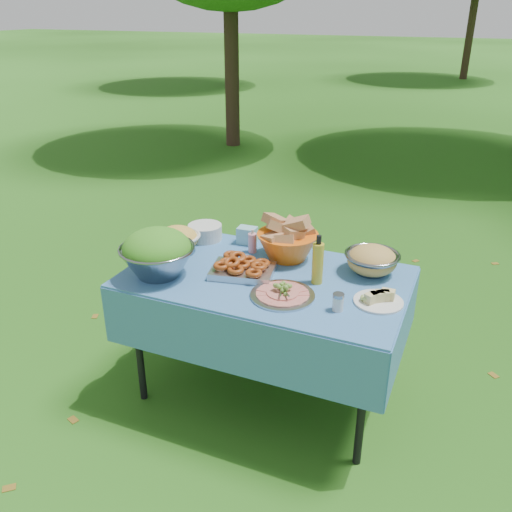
{
  "coord_description": "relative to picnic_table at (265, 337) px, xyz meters",
  "views": [
    {
      "loc": [
        0.95,
        -2.35,
        2.05
      ],
      "look_at": [
        -0.06,
        0.0,
        0.86
      ],
      "focal_mm": 38.0,
      "sensor_mm": 36.0,
      "label": 1
    }
  ],
  "objects": [
    {
      "name": "charcuterie_platter",
      "position": [
        0.16,
        -0.17,
        0.42
      ],
      "size": [
        0.37,
        0.37,
        0.07
      ],
      "primitive_type": "cylinder",
      "rotation": [
        0.0,
        0.0,
        0.16
      ],
      "color": "#A3A5AA",
      "rests_on": "picnic_table"
    },
    {
      "name": "bread_bowl",
      "position": [
        0.03,
        0.25,
        0.49
      ],
      "size": [
        0.41,
        0.41,
        0.23
      ],
      "primitive_type": null,
      "rotation": [
        0.0,
        0.0,
        0.25
      ],
      "color": "#E45E10",
      "rests_on": "picnic_table"
    },
    {
      "name": "salad_bowl",
      "position": [
        -0.52,
        -0.21,
        0.51
      ],
      "size": [
        0.51,
        0.51,
        0.26
      ],
      "primitive_type": null,
      "rotation": [
        0.0,
        0.0,
        -0.42
      ],
      "color": "gray",
      "rests_on": "picnic_table"
    },
    {
      "name": "cheese_plate",
      "position": [
        0.6,
        -0.05,
        0.41
      ],
      "size": [
        0.28,
        0.28,
        0.06
      ],
      "primitive_type": "cylinder",
      "rotation": [
        0.0,
        0.0,
        -0.19
      ],
      "color": "silver",
      "rests_on": "picnic_table"
    },
    {
      "name": "ground",
      "position": [
        0.0,
        0.0,
        -0.38
      ],
      "size": [
        80.0,
        80.0,
        0.0
      ],
      "primitive_type": "plane",
      "color": "#143409",
      "rests_on": "ground"
    },
    {
      "name": "shaker",
      "position": [
        0.44,
        -0.2,
        0.42
      ],
      "size": [
        0.06,
        0.06,
        0.09
      ],
      "primitive_type": "cylinder",
      "rotation": [
        0.0,
        0.0,
        -0.22
      ],
      "color": "silver",
      "rests_on": "picnic_table"
    },
    {
      "name": "pasta_bowl_white",
      "position": [
        -0.59,
        0.09,
        0.45
      ],
      "size": [
        0.29,
        0.29,
        0.15
      ],
      "primitive_type": null,
      "rotation": [
        0.0,
        0.0,
        0.1
      ],
      "color": "silver",
      "rests_on": "picnic_table"
    },
    {
      "name": "oil_bottle",
      "position": [
        0.27,
        0.03,
        0.51
      ],
      "size": [
        0.08,
        0.08,
        0.26
      ],
      "primitive_type": "cylinder",
      "rotation": [
        0.0,
        0.0,
        0.4
      ],
      "color": "gold",
      "rests_on": "picnic_table"
    },
    {
      "name": "pasta_bowl_steel",
      "position": [
        0.5,
        0.25,
        0.46
      ],
      "size": [
        0.35,
        0.35,
        0.15
      ],
      "primitive_type": null,
      "rotation": [
        0.0,
        0.0,
        -0.28
      ],
      "color": "gray",
      "rests_on": "picnic_table"
    },
    {
      "name": "picnic_table",
      "position": [
        0.0,
        0.0,
        0.0
      ],
      "size": [
        1.46,
        0.86,
        0.76
      ],
      "primitive_type": "cube",
      "color": "#71A7D9",
      "rests_on": "ground"
    },
    {
      "name": "wipes_box",
      "position": [
        -0.26,
        0.35,
        0.43
      ],
      "size": [
        0.11,
        0.08,
        0.1
      ],
      "primitive_type": "cube",
      "rotation": [
        0.0,
        0.0,
        0.04
      ],
      "color": "#82C3D0",
      "rests_on": "picnic_table"
    },
    {
      "name": "plate_stack",
      "position": [
        -0.52,
        0.31,
        0.43
      ],
      "size": [
        0.27,
        0.27,
        0.09
      ],
      "primitive_type": "cylinder",
      "rotation": [
        0.0,
        0.0,
        -0.42
      ],
      "color": "silver",
      "rests_on": "picnic_table"
    },
    {
      "name": "sanitizer_bottle",
      "position": [
        -0.18,
        0.25,
        0.45
      ],
      "size": [
        0.06,
        0.06,
        0.14
      ],
      "primitive_type": "cylinder",
      "rotation": [
        0.0,
        0.0,
        0.31
      ],
      "color": "#FF9EB3",
      "rests_on": "picnic_table"
    },
    {
      "name": "fried_tray",
      "position": [
        -0.12,
        -0.03,
        0.42
      ],
      "size": [
        0.36,
        0.29,
        0.08
      ],
      "primitive_type": "cube",
      "rotation": [
        0.0,
        0.0,
        0.2
      ],
      "color": "#B1B0B5",
      "rests_on": "picnic_table"
    }
  ]
}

